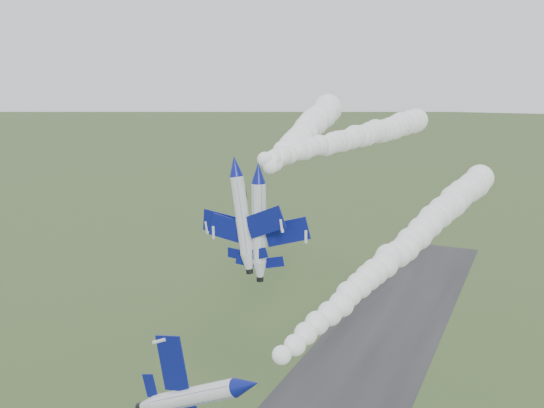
% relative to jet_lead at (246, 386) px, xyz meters
% --- Properties ---
extents(jet_lead, '(5.45, 14.20, 10.73)m').
position_rel_jet_lead_xyz_m(jet_lead, '(0.00, 0.00, 0.00)').
color(jet_lead, white).
extents(smoke_trail_jet_lead, '(10.45, 75.26, 5.10)m').
position_rel_jet_lead_xyz_m(smoke_trail_jet_lead, '(5.23, 41.02, 3.17)').
color(smoke_trail_jet_lead, white).
extents(jet_pair_left, '(11.22, 13.42, 3.57)m').
position_rel_jet_lead_xyz_m(jet_pair_left, '(-10.30, 17.90, 15.31)').
color(jet_pair_left, white).
extents(smoke_trail_jet_pair_left, '(13.29, 58.08, 4.50)m').
position_rel_jet_lead_xyz_m(smoke_trail_jet_pair_left, '(-5.72, 50.32, 15.98)').
color(smoke_trail_jet_pair_left, white).
extents(jet_pair_right, '(11.51, 13.52, 3.34)m').
position_rel_jet_lead_xyz_m(jet_pair_right, '(-7.51, 18.10, 14.70)').
color(jet_pair_right, white).
extents(smoke_trail_jet_pair_right, '(18.42, 64.03, 5.47)m').
position_rel_jet_lead_xyz_m(smoke_trail_jet_pair_right, '(-14.98, 52.75, 16.72)').
color(smoke_trail_jet_pair_right, white).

